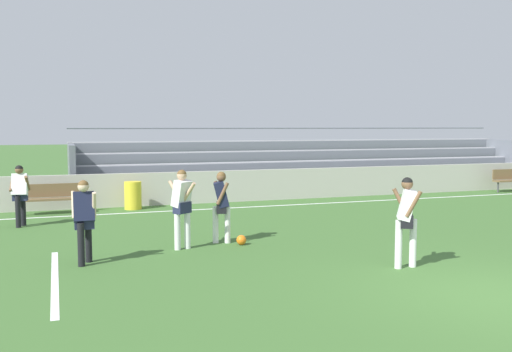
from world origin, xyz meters
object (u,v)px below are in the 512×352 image
bench_near_bin (51,196)px  soccer_ball (241,240)px  player_dark_deep_cover (221,201)px  player_white_dropping_back (20,190)px  bench_near_wall_gap (512,178)px  player_white_challenging (406,214)px  player_white_wide_left (182,202)px  bleacher_stand (318,164)px  player_dark_pressing_high (84,215)px  trash_bin (133,195)px

bench_near_bin → soccer_ball: size_ratio=8.18×
player_dark_deep_cover → player_white_dropping_back: bearing=139.3°
player_white_dropping_back → soccer_ball: 6.32m
bench_near_wall_gap → player_white_challenging: 14.46m
bench_near_bin → player_white_wide_left: size_ratio=1.06×
bleacher_stand → player_white_wide_left: bearing=-129.8°
player_white_challenging → player_dark_pressing_high: bearing=157.9°
player_white_challenging → soccer_ball: (-2.25, 2.94, -0.90)m
bleacher_stand → player_dark_deep_cover: (-6.58, -8.71, -0.14)m
bench_near_bin → trash_bin: 2.45m
bench_near_bin → player_dark_deep_cover: 6.86m
bleacher_stand → bench_near_wall_gap: bleacher_stand is taller
player_dark_deep_cover → player_white_dropping_back: 5.76m
bleacher_stand → bench_near_wall_gap: (7.25, -2.91, -0.55)m
bench_near_wall_gap → trash_bin: size_ratio=2.05×
bleacher_stand → player_white_challenging: 12.65m
player_dark_pressing_high → bench_near_bin: bearing=95.4°
bench_near_bin → player_white_dropping_back: 2.21m
trash_bin → player_white_dropping_back: player_white_dropping_back is taller
bleacher_stand → player_white_dropping_back: size_ratio=11.94×
trash_bin → player_white_dropping_back: (-3.17, -2.21, 0.51)m
bench_near_wall_gap → player_white_dropping_back: size_ratio=1.12×
bench_near_bin → player_dark_pressing_high: bearing=-84.6°
bleacher_stand → bench_near_bin: bleacher_stand is taller
bench_near_bin → soccer_ball: bench_near_bin is taller
bench_near_bin → player_white_dropping_back: player_white_dropping_back is taller
bench_near_wall_gap → soccer_ball: 14.82m
player_white_wide_left → player_white_dropping_back: 5.33m
player_white_dropping_back → player_white_challenging: player_white_challenging is taller
bench_near_bin → player_white_challenging: size_ratio=1.07×
bench_near_bin → trash_bin: size_ratio=2.05×
player_dark_pressing_high → player_white_wide_left: bearing=18.7°
player_white_wide_left → player_white_challenging: (3.56, -2.95, -0.01)m
trash_bin → player_dark_deep_cover: 6.10m
trash_bin → player_white_dropping_back: size_ratio=0.54×
player_white_dropping_back → soccer_ball: size_ratio=7.33×
bench_near_bin → player_white_dropping_back: size_ratio=1.12×
player_dark_pressing_high → player_white_dropping_back: player_white_dropping_back is taller
player_dark_pressing_high → trash_bin: bearing=75.6°
bench_near_wall_gap → player_white_dropping_back: (-18.20, -2.04, 0.41)m
player_dark_deep_cover → soccer_ball: (0.35, -0.36, -0.84)m
player_dark_deep_cover → player_white_challenging: bearing=-51.8°
player_white_wide_left → trash_bin: bearing=92.1°
bleacher_stand → bench_near_bin: size_ratio=10.69×
bench_near_wall_gap → trash_bin: bearing=179.4°
bleacher_stand → bench_near_wall_gap: size_ratio=10.69×
bleacher_stand → bench_near_bin: 10.64m
bleacher_stand → player_dark_deep_cover: 10.92m
soccer_ball → bleacher_stand: bearing=55.5°
player_white_wide_left → player_white_dropping_back: bearing=129.7°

